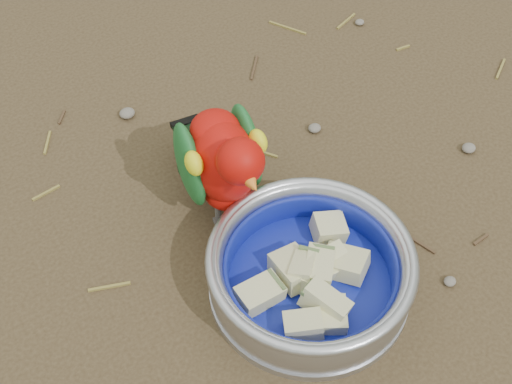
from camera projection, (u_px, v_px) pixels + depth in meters
ground at (278, 272)px, 0.78m from camera, size 60.00×60.00×0.00m
food_bowl at (309, 285)px, 0.76m from camera, size 0.21×0.21×0.02m
bowl_wall at (311, 269)px, 0.74m from camera, size 0.21×0.21×0.04m
fruit_wedges at (310, 273)px, 0.74m from camera, size 0.13×0.13×0.03m
lory_parrot at (223, 169)px, 0.77m from camera, size 0.11×0.20×0.15m
ground_debris at (258, 199)px, 0.84m from camera, size 0.90×0.80×0.01m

